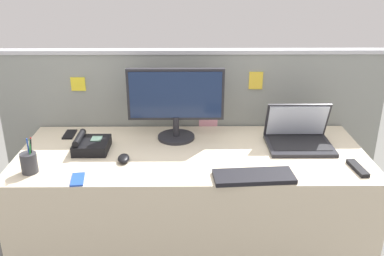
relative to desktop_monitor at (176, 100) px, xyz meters
name	(u,v)px	position (x,y,z in m)	size (l,w,h in m)	color
desk	(192,208)	(0.09, -0.20, -0.59)	(1.88, 0.74, 0.72)	beige
cubicle_divider	(192,141)	(0.09, 0.22, -0.35)	(2.37, 0.07, 1.19)	gray
desktop_monitor	(176,100)	(0.00, 0.00, 0.00)	(0.55, 0.21, 0.41)	#232328
laptop	(298,136)	(0.69, -0.10, -0.18)	(0.35, 0.28, 0.23)	#232328
desk_phone	(91,145)	(-0.46, -0.17, -0.20)	(0.18, 0.20, 0.09)	black
keyboard_main	(254,176)	(0.38, -0.49, -0.22)	(0.38, 0.15, 0.02)	black
computer_mouse_right_hand	(124,158)	(-0.26, -0.30, -0.22)	(0.06, 0.10, 0.03)	black
pen_cup	(29,162)	(-0.71, -0.42, -0.18)	(0.08, 0.08, 0.18)	#333338
cell_phone_black_slab	(70,134)	(-0.63, 0.04, -0.23)	(0.06, 0.13, 0.01)	black
cell_phone_blue_case	(78,179)	(-0.46, -0.50, -0.23)	(0.06, 0.12, 0.01)	blue
tv_remote	(358,168)	(0.91, -0.41, -0.22)	(0.04, 0.17, 0.02)	black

